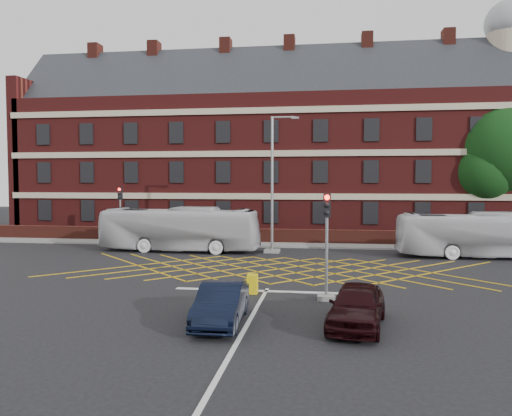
# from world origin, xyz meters

# --- Properties ---
(ground) EXTENTS (120.00, 120.00, 0.00)m
(ground) POSITION_xyz_m (0.00, 0.00, 0.00)
(ground) COLOR black
(ground) RESTS_ON ground
(victorian_building) EXTENTS (51.00, 12.17, 20.40)m
(victorian_building) POSITION_xyz_m (0.25, 22.00, 7.84)
(victorian_building) COLOR #541615
(victorian_building) RESTS_ON ground
(boundary_wall) EXTENTS (56.00, 0.50, 1.10)m
(boundary_wall) POSITION_xyz_m (0.00, 13.00, 0.55)
(boundary_wall) COLOR #511D15
(boundary_wall) RESTS_ON ground
(far_pavement) EXTENTS (60.00, 3.00, 0.12)m
(far_pavement) POSITION_xyz_m (0.00, 12.00, 0.06)
(far_pavement) COLOR slate
(far_pavement) RESTS_ON ground
(box_junction_hatching) EXTENTS (8.22, 8.22, 0.02)m
(box_junction_hatching) POSITION_xyz_m (0.00, 2.00, 0.01)
(box_junction_hatching) COLOR #CC990C
(box_junction_hatching) RESTS_ON ground
(stop_line) EXTENTS (8.00, 0.30, 0.02)m
(stop_line) POSITION_xyz_m (0.00, -3.50, 0.01)
(stop_line) COLOR silver
(stop_line) RESTS_ON ground
(centre_line) EXTENTS (0.15, 14.00, 0.02)m
(centre_line) POSITION_xyz_m (0.00, -10.00, 0.01)
(centre_line) COLOR silver
(centre_line) RESTS_ON ground
(bus_left) EXTENTS (10.87, 2.93, 3.00)m
(bus_left) POSITION_xyz_m (-7.31, 7.85, 1.50)
(bus_left) COLOR silver
(bus_left) RESTS_ON ground
(bus_right) EXTENTS (10.19, 2.59, 2.83)m
(bus_right) POSITION_xyz_m (12.02, 7.76, 1.41)
(bus_right) COLOR silver
(bus_right) RESTS_ON ground
(car_navy) EXTENTS (1.60, 4.13, 1.34)m
(car_navy) POSITION_xyz_m (-0.88, -8.55, 0.67)
(car_navy) COLOR black
(car_navy) RESTS_ON ground
(car_maroon) EXTENTS (2.33, 4.36, 1.41)m
(car_maroon) POSITION_xyz_m (3.59, -8.28, 0.71)
(car_maroon) COLOR black
(car_maroon) RESTS_ON ground
(deciduous_tree) EXTENTS (7.70, 7.52, 10.94)m
(deciduous_tree) POSITION_xyz_m (16.22, 17.87, 6.65)
(deciduous_tree) COLOR black
(deciduous_tree) RESTS_ON ground
(traffic_light_near) EXTENTS (0.70, 0.70, 4.27)m
(traffic_light_near) POSITION_xyz_m (2.59, -4.70, 1.76)
(traffic_light_near) COLOR slate
(traffic_light_near) RESTS_ON ground
(traffic_light_far) EXTENTS (0.70, 0.70, 4.27)m
(traffic_light_far) POSITION_xyz_m (-13.18, 11.68, 1.76)
(traffic_light_far) COLOR slate
(traffic_light_far) RESTS_ON ground
(street_lamp) EXTENTS (2.25, 1.00, 8.99)m
(street_lamp) POSITION_xyz_m (-0.98, 8.16, 3.10)
(street_lamp) COLOR slate
(street_lamp) RESTS_ON ground
(direction_signs) EXTENTS (1.10, 0.16, 2.20)m
(direction_signs) POSITION_xyz_m (-12.90, 10.64, 1.38)
(direction_signs) COLOR gray
(direction_signs) RESTS_ON ground
(utility_cabinet) EXTENTS (0.43, 0.44, 0.82)m
(utility_cabinet) POSITION_xyz_m (-0.52, -4.01, 0.41)
(utility_cabinet) COLOR yellow
(utility_cabinet) RESTS_ON ground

